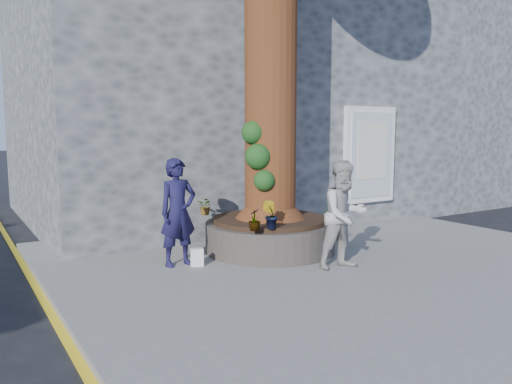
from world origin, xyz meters
TOP-DOWN VIEW (x-y plane):
  - ground at (0.00, 0.00)m, footprint 120.00×120.00m
  - pavement at (1.50, 1.00)m, footprint 9.00×8.00m
  - yellow_line at (-3.05, 1.00)m, footprint 0.10×30.00m
  - stone_shop at (2.50, 7.20)m, footprint 10.30×8.30m
  - neighbour_shop at (10.50, 7.20)m, footprint 6.00×8.00m
  - planter at (0.80, 2.00)m, footprint 2.30×2.30m
  - man at (-0.97, 1.96)m, footprint 0.66×0.46m
  - woman at (1.14, 0.44)m, footprint 0.86×0.69m
  - shopping_bag at (-0.75, 1.76)m, footprint 0.23×0.17m
  - plant_a at (1.42, 1.15)m, footprint 0.25×0.25m
  - plant_b at (0.23, 1.15)m, footprint 0.33×0.33m
  - plant_c at (-0.05, 1.15)m, footprint 0.27×0.27m
  - plant_d at (-0.05, 2.85)m, footprint 0.36×0.37m

SIDE VIEW (x-z plane):
  - ground at x=0.00m, z-range 0.00..0.00m
  - yellow_line at x=-3.05m, z-range 0.00..0.01m
  - pavement at x=1.50m, z-range 0.00..0.12m
  - shopping_bag at x=-0.75m, z-range 0.12..0.40m
  - planter at x=0.80m, z-range 0.11..0.71m
  - plant_d at x=-0.05m, z-range 0.72..1.05m
  - plant_c at x=-0.05m, z-range 0.72..1.06m
  - plant_a at x=1.42m, z-range 0.72..1.12m
  - plant_b at x=0.23m, z-range 0.72..1.16m
  - woman at x=1.14m, z-range 0.12..1.80m
  - man at x=-0.97m, z-range 0.12..1.83m
  - neighbour_shop at x=10.50m, z-range 0.00..6.00m
  - stone_shop at x=2.50m, z-range 0.01..6.31m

